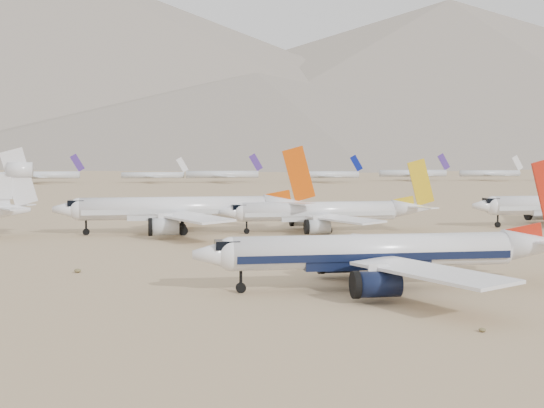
# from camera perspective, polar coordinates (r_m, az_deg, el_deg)

# --- Properties ---
(ground) EXTENTS (7000.00, 7000.00, 0.00)m
(ground) POSITION_cam_1_polar(r_m,az_deg,el_deg) (97.94, 2.90, -6.06)
(ground) COLOR #886B4F
(ground) RESTS_ON ground
(main_airliner) EXTENTS (47.08, 45.98, 16.61)m
(main_airliner) POSITION_cam_1_polar(r_m,az_deg,el_deg) (95.40, 8.84, -3.60)
(main_airliner) COLOR white
(main_airliner) RESTS_ON ground
(row2_gold_tail) EXTENTS (43.51, 42.55, 15.49)m
(row2_gold_tail) POSITION_cam_1_polar(r_m,az_deg,el_deg) (158.93, 4.21, -0.60)
(row2_gold_tail) COLOR white
(row2_gold_tail) RESTS_ON ground
(row2_orange_tail) EXTENTS (51.04, 49.93, 18.21)m
(row2_orange_tail) POSITION_cam_1_polar(r_m,az_deg,el_deg) (157.28, -6.54, -0.38)
(row2_orange_tail) COLOR white
(row2_orange_tail) RESTS_ON ground
(distant_storage_row) EXTENTS (629.38, 59.48, 14.97)m
(distant_storage_row) POSITION_cam_1_polar(r_m,az_deg,el_deg) (410.35, -0.00, 2.27)
(distant_storage_row) COLOR silver
(distant_storage_row) RESTS_ON ground
(mountain_range) EXTENTS (7354.00, 3024.00, 470.00)m
(mountain_range) POSITION_cam_1_polar(r_m,az_deg,el_deg) (1753.17, -6.37, 9.70)
(mountain_range) COLOR slate
(mountain_range) RESTS_ON ground
(foothills) EXTENTS (4637.50, 1395.00, 155.00)m
(foothills) POSITION_cam_1_polar(r_m,az_deg,el_deg) (1314.53, 15.41, 6.09)
(foothills) COLOR slate
(foothills) RESTS_ON ground
(desert_scrub) EXTENTS (247.37, 121.67, 0.63)m
(desert_scrub) POSITION_cam_1_polar(r_m,az_deg,el_deg) (70.45, -1.44, -9.83)
(desert_scrub) COLOR brown
(desert_scrub) RESTS_ON ground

